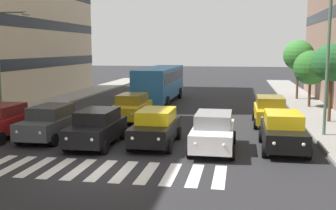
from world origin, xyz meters
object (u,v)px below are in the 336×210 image
Objects in this scene: car_4 at (50,122)px; street_tree_1 at (332,63)px; car_5 at (1,121)px; street_tree_3 at (299,55)px; car_3 at (97,127)px; car_1 at (213,131)px; car_row2_0 at (270,111)px; bus_behind_traffic at (160,81)px; car_2 at (156,127)px; street_lamp_left at (320,46)px; car_0 at (283,131)px; street_tree_2 at (311,68)px; street_lamp_right at (4,54)px; car_row2_1 at (132,107)px.

street_tree_1 is at bearing -155.12° from car_4.
car_5 is 0.85× the size of street_tree_3.
street_tree_1 is at bearing -147.02° from car_3.
car_1 is 7.49m from car_row2_0.
bus_behind_traffic is (0.00, -15.83, 0.97)m from car_3.
street_tree_1 reaches higher than car_2.
car_2 is 0.93× the size of street_tree_1.
car_1 and car_row2_0 have the same top height.
street_tree_1 reaches higher than car_3.
street_lamp_left is (-16.20, -3.00, 3.86)m from car_5.
car_0 is 0.58× the size of street_lamp_left.
car_4 and car_row2_0 have the same top height.
street_tree_2 reaches higher than car_row2_0.
car_3 is (5.56, -0.01, 0.00)m from car_1.
street_tree_3 reaches higher than street_tree_1.
street_lamp_right reaches higher than street_tree_1.
car_1 is 8.86m from car_row2_1.
car_0 is at bearing -179.48° from car_2.
car_1 and car_3 have the same top height.
bus_behind_traffic is 16.42m from street_lamp_left.
street_tree_3 is (-3.21, -12.52, 3.13)m from car_row2_0.
bus_behind_traffic reaches higher than car_4.
car_1 and car_5 have the same top height.
street_lamp_right reaches higher than car_row2_1.
car_0 is 14.20m from car_5.
car_row2_1 is (-2.75, -5.87, 0.00)m from car_4.
street_lamp_left is (-2.00, -3.09, 3.86)m from car_0.
street_tree_1 reaches higher than car_4.
car_row2_1 is at bearing -89.18° from car_3.
car_4 is at bearing 27.42° from car_row2_0.
street_lamp_right is at bearing 15.04° from car_row2_1.
street_tree_3 is (-11.77, -19.37, 3.13)m from car_3.
car_0 is 1.00× the size of car_5.
car_1 is 1.00× the size of car_4.
car_5 is 0.93× the size of street_tree_1.
car_4 is 20.17m from street_tree_2.
street_tree_3 is (-3.07, -18.74, 3.13)m from car_0.
street_tree_3 reaches higher than street_tree_2.
car_0 and car_5 have the same top height.
street_tree_1 is (-3.49, -7.27, 2.88)m from car_0.
street_tree_3 is (-19.41, -14.59, -0.25)m from street_lamp_right.
car_5 is 16.11m from bus_behind_traffic.
car_4 is 0.58× the size of street_lamp_left.
car_4 is at bearing 42.08° from street_tree_2.
car_0 is at bearing 165.76° from street_lamp_right.
bus_behind_traffic is (8.56, -8.98, 0.97)m from car_row2_0.
car_row2_1 is 0.66× the size of street_lamp_right.
car_2 is 5.62m from car_4.
car_3 is at bearing 38.68° from car_row2_0.
bus_behind_traffic is 2.01× the size of street_tree_3.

